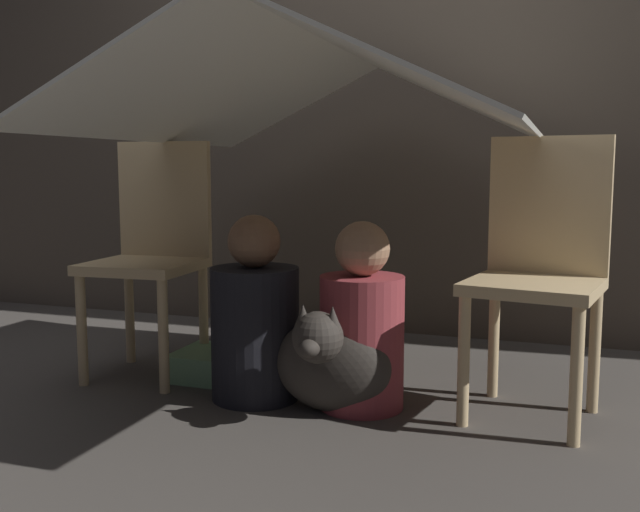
{
  "coord_description": "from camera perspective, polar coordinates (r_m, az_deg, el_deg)",
  "views": [
    {
      "loc": [
        0.78,
        -1.99,
        0.77
      ],
      "look_at": [
        0.0,
        0.24,
        0.48
      ],
      "focal_mm": 40.0,
      "sensor_mm": 36.0,
      "label": 1
    }
  ],
  "objects": [
    {
      "name": "person_second",
      "position": [
        2.31,
        3.36,
        -5.82
      ],
      "size": [
        0.27,
        0.27,
        0.61
      ],
      "color": "maroon",
      "rests_on": "ground_plane"
    },
    {
      "name": "chair_left",
      "position": [
        2.75,
        -13.24,
        0.67
      ],
      "size": [
        0.4,
        0.4,
        0.88
      ],
      "rotation": [
        0.0,
        0.0,
        0.06
      ],
      "color": "#D1B27F",
      "rests_on": "ground_plane"
    },
    {
      "name": "chair_right",
      "position": [
        2.32,
        17.15,
        -0.6
      ],
      "size": [
        0.44,
        0.44,
        0.88
      ],
      "rotation": [
        0.0,
        0.0,
        -0.18
      ],
      "color": "#D1B27F",
      "rests_on": "ground_plane"
    },
    {
      "name": "dog",
      "position": [
        2.26,
        0.85,
        -8.38
      ],
      "size": [
        0.38,
        0.35,
        0.37
      ],
      "color": "#332D28",
      "rests_on": "ground_plane"
    },
    {
      "name": "ground_plane",
      "position": [
        2.27,
        -2.1,
        -12.88
      ],
      "size": [
        8.8,
        8.8,
        0.0
      ],
      "primitive_type": "plane",
      "color": "#47423D"
    },
    {
      "name": "person_front",
      "position": [
        2.41,
        -5.22,
        -5.29
      ],
      "size": [
        0.3,
        0.3,
        0.62
      ],
      "color": "black",
      "rests_on": "ground_plane"
    },
    {
      "name": "sheet_canopy",
      "position": [
        2.38,
        0.0,
        13.51
      ],
      "size": [
        1.38,
        1.47,
        0.34
      ],
      "color": "silver"
    },
    {
      "name": "wall_back",
      "position": [
        3.39,
        6.02,
        15.07
      ],
      "size": [
        7.0,
        0.05,
        2.5
      ],
      "color": "#4C4238",
      "rests_on": "ground_plane"
    },
    {
      "name": "floor_cushion",
      "position": [
        2.69,
        -7.8,
        -8.63
      ],
      "size": [
        0.34,
        0.27,
        0.1
      ],
      "color": "#7FB27F",
      "rests_on": "ground_plane"
    }
  ]
}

